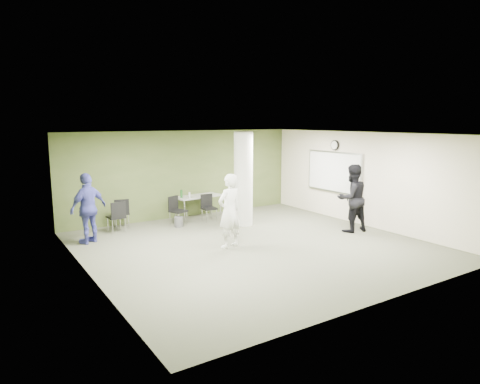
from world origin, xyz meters
TOP-DOWN VIEW (x-y plane):
  - floor at (0.00, 0.00)m, footprint 8.00×8.00m
  - ceiling at (0.00, 0.00)m, footprint 8.00×8.00m
  - wall_back at (0.00, 4.00)m, footprint 8.00×2.80m
  - wall_left at (-4.00, 0.00)m, footprint 0.02×8.00m
  - wall_right_cream at (4.00, 0.00)m, footprint 0.02×8.00m
  - column at (1.00, 2.00)m, footprint 0.56×0.56m
  - whiteboard at (3.92, 1.20)m, footprint 0.05×2.30m
  - wall_clock at (3.92, 1.20)m, footprint 0.06×0.32m
  - folding_table at (0.24, 3.55)m, footprint 1.61×0.85m
  - wastebasket at (-0.77, 2.80)m, footprint 0.26×0.26m
  - chair_back_left at (-2.49, 3.13)m, footprint 0.48×0.48m
  - chair_back_right at (-2.23, 3.57)m, footprint 0.49×0.49m
  - chair_table_left at (-0.70, 3.10)m, footprint 0.57×0.57m
  - chair_table_right at (0.35, 3.03)m, footprint 0.44×0.44m
  - woman_white at (-0.57, 0.22)m, footprint 0.74×0.56m
  - man_black at (3.13, -0.33)m, footprint 1.04×0.87m
  - man_blue at (-3.40, 2.51)m, footprint 1.15×0.86m

SIDE VIEW (x-z plane):
  - floor at x=0.00m, z-range 0.00..0.00m
  - wastebasket at x=-0.77m, z-range 0.00..0.30m
  - chair_table_right at x=0.35m, z-range 0.07..0.90m
  - chair_table_left at x=-0.70m, z-range 0.07..0.94m
  - chair_back_right at x=-2.23m, z-range 0.07..0.95m
  - chair_back_left at x=-2.49m, z-range 0.07..0.96m
  - folding_table at x=0.24m, z-range 0.19..1.17m
  - man_blue at x=-3.40m, z-range 0.00..1.82m
  - woman_white at x=-0.57m, z-range 0.00..1.84m
  - man_black at x=3.13m, z-range 0.00..1.92m
  - wall_back at x=0.00m, z-range 1.39..1.41m
  - wall_left at x=-4.00m, z-range 0.00..2.80m
  - wall_right_cream at x=4.00m, z-range 0.00..2.80m
  - column at x=1.00m, z-range 0.00..2.80m
  - whiteboard at x=3.92m, z-range 0.85..2.15m
  - wall_clock at x=3.92m, z-range 2.19..2.51m
  - ceiling at x=0.00m, z-range 2.80..2.80m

